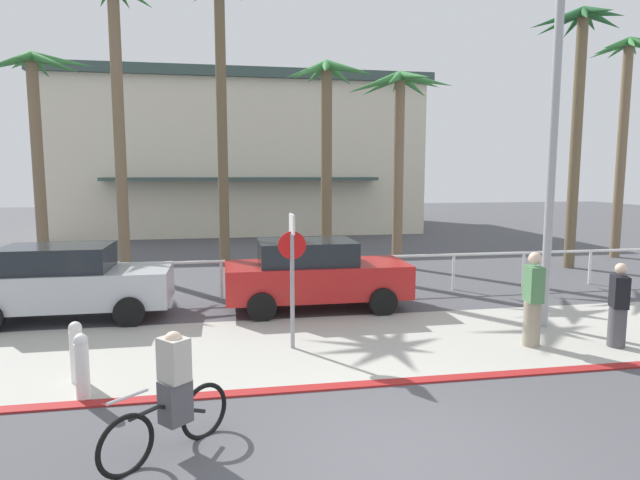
% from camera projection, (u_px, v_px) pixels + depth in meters
% --- Properties ---
extents(ground_plane, '(80.00, 80.00, 0.00)m').
position_uv_depth(ground_plane, '(296.00, 284.00, 16.03)').
color(ground_plane, '#4C4C51').
extents(sidewalk_strip, '(44.00, 4.00, 0.02)m').
position_uv_depth(sidewalk_strip, '(335.00, 345.00, 10.37)').
color(sidewalk_strip, '#ADAAA0').
rests_on(sidewalk_strip, ground).
extents(curb_paint, '(44.00, 0.24, 0.03)m').
position_uv_depth(curb_paint, '(361.00, 385.00, 8.41)').
color(curb_paint, maroon).
rests_on(curb_paint, ground).
extents(building_backdrop, '(19.96, 13.30, 8.51)m').
position_uv_depth(building_backdrop, '(240.00, 157.00, 32.83)').
color(building_backdrop, beige).
rests_on(building_backdrop, ground).
extents(rail_fence, '(26.09, 0.08, 1.04)m').
position_uv_depth(rail_fence, '(303.00, 265.00, 14.46)').
color(rail_fence, white).
rests_on(rail_fence, ground).
extents(stop_sign_bike_lane, '(0.52, 0.56, 2.56)m').
position_uv_depth(stop_sign_bike_lane, '(292.00, 261.00, 9.96)').
color(stop_sign_bike_lane, gray).
rests_on(stop_sign_bike_lane, ground).
extents(bollard_0, '(0.20, 0.20, 1.00)m').
position_uv_depth(bollard_0, '(76.00, 351.00, 8.45)').
color(bollard_0, white).
rests_on(bollard_0, ground).
extents(bollard_1, '(0.20, 0.20, 1.00)m').
position_uv_depth(bollard_1, '(82.00, 366.00, 7.82)').
color(bollard_1, white).
rests_on(bollard_1, ground).
extents(streetlight_curb, '(0.24, 2.54, 7.50)m').
position_uv_depth(streetlight_curb, '(561.00, 125.00, 10.83)').
color(streetlight_curb, '#9EA0A5').
rests_on(streetlight_curb, ground).
extents(palm_tree_0, '(3.30, 3.40, 7.14)m').
position_uv_depth(palm_tree_0, '(37.00, 105.00, 17.21)').
color(palm_tree_0, '#756047').
rests_on(palm_tree_0, ground).
extents(palm_tree_1, '(3.06, 3.38, 9.34)m').
position_uv_depth(palm_tree_1, '(115.00, 55.00, 16.78)').
color(palm_tree_1, '#756047').
rests_on(palm_tree_1, ground).
extents(palm_tree_2, '(3.00, 3.47, 9.96)m').
position_uv_depth(palm_tree_2, '(219.00, 64.00, 18.36)').
color(palm_tree_2, brown).
rests_on(palm_tree_2, ground).
extents(palm_tree_3, '(2.91, 3.12, 6.92)m').
position_uv_depth(palm_tree_3, '(328.00, 115.00, 17.51)').
color(palm_tree_3, brown).
rests_on(palm_tree_3, ground).
extents(palm_tree_4, '(3.34, 3.75, 6.74)m').
position_uv_depth(palm_tree_4, '(399.00, 114.00, 18.35)').
color(palm_tree_4, '#756047').
rests_on(palm_tree_4, ground).
extents(palm_tree_5, '(3.16, 2.78, 8.79)m').
position_uv_depth(palm_tree_5, '(578.00, 75.00, 18.08)').
color(palm_tree_5, brown).
rests_on(palm_tree_5, ground).
extents(palm_tree_6, '(3.05, 2.93, 8.39)m').
position_uv_depth(palm_tree_6, '(626.00, 93.00, 20.42)').
color(palm_tree_6, '#756047').
rests_on(palm_tree_6, ground).
extents(car_silver_1, '(4.40, 2.02, 1.69)m').
position_uv_depth(car_silver_1, '(67.00, 281.00, 12.13)').
color(car_silver_1, '#B2B7BC').
rests_on(car_silver_1, ground).
extents(car_red_2, '(4.40, 2.02, 1.69)m').
position_uv_depth(car_red_2, '(314.00, 274.00, 13.05)').
color(car_red_2, red).
rests_on(car_red_2, ground).
extents(cyclist_black_0, '(1.40, 1.26, 1.50)m').
position_uv_depth(cyclist_black_0, '(172.00, 396.00, 6.34)').
color(cyclist_black_0, black).
rests_on(cyclist_black_0, ground).
extents(pedestrian_0, '(0.36, 0.43, 1.84)m').
position_uv_depth(pedestrian_0, '(533.00, 303.00, 10.19)').
color(pedestrian_0, gray).
rests_on(pedestrian_0, ground).
extents(pedestrian_1, '(0.42, 0.47, 1.63)m').
position_uv_depth(pedestrian_1, '(618.00, 309.00, 10.16)').
color(pedestrian_1, '#4C4C51').
rests_on(pedestrian_1, ground).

